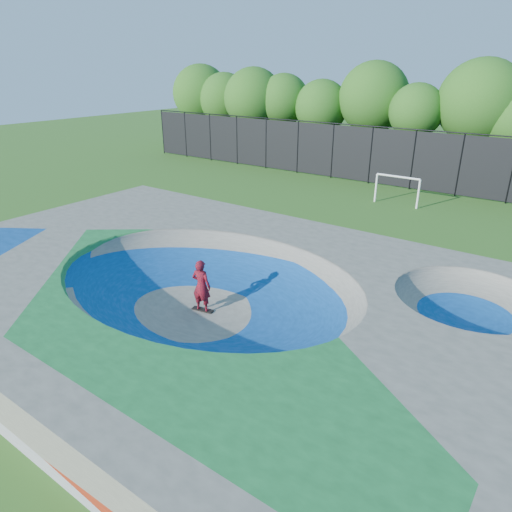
# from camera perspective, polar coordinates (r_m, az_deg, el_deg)

# --- Properties ---
(ground) EXTENTS (120.00, 120.00, 0.00)m
(ground) POSITION_cam_1_polar(r_m,az_deg,el_deg) (15.90, -6.15, -7.12)
(ground) COLOR #2C5C19
(ground) RESTS_ON ground
(skate_deck) EXTENTS (22.00, 14.00, 1.50)m
(skate_deck) POSITION_cam_1_polar(r_m,az_deg,el_deg) (15.54, -6.26, -4.72)
(skate_deck) COLOR gray
(skate_deck) RESTS_ON ground
(skater) EXTENTS (0.77, 0.58, 1.90)m
(skater) POSITION_cam_1_polar(r_m,az_deg,el_deg) (15.64, -6.84, -3.74)
(skater) COLOR red
(skater) RESTS_ON ground
(skateboard) EXTENTS (0.81, 0.37, 0.05)m
(skateboard) POSITION_cam_1_polar(r_m,az_deg,el_deg) (16.07, -6.69, -6.70)
(skateboard) COLOR black
(skateboard) RESTS_ON ground
(soccer_goal) EXTENTS (2.74, 0.12, 1.80)m
(soccer_goal) POSITION_cam_1_polar(r_m,az_deg,el_deg) (29.02, 17.25, 8.48)
(soccer_goal) COLOR white
(soccer_goal) RESTS_ON ground
(fence) EXTENTS (48.09, 0.09, 4.04)m
(fence) POSITION_cam_1_polar(r_m,az_deg,el_deg) (33.04, 19.04, 11.42)
(fence) COLOR black
(fence) RESTS_ON ground
(treeline) EXTENTS (53.37, 7.64, 8.64)m
(treeline) POSITION_cam_1_polar(r_m,az_deg,el_deg) (38.37, 19.89, 17.32)
(treeline) COLOR #432D21
(treeline) RESTS_ON ground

